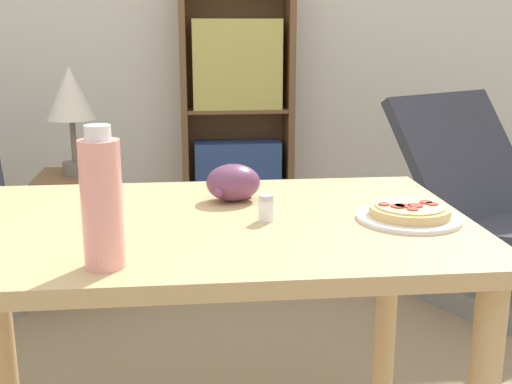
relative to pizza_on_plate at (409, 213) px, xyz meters
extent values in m
cube|color=silver|center=(-0.41, 2.59, 0.51)|extent=(8.00, 0.05, 2.60)
cube|color=tan|center=(-0.45, 0.05, -0.03)|extent=(1.18, 0.72, 0.03)
cylinder|color=tan|center=(-0.98, 0.35, -0.42)|extent=(0.06, 0.06, 0.74)
cylinder|color=tan|center=(0.08, 0.35, -0.42)|extent=(0.06, 0.06, 0.74)
cylinder|color=white|center=(0.00, 0.00, -0.01)|extent=(0.23, 0.23, 0.01)
cylinder|color=#DBB26B|center=(0.00, 0.00, 0.01)|extent=(0.17, 0.17, 0.02)
cylinder|color=#EACC7A|center=(0.00, 0.00, 0.02)|extent=(0.15, 0.15, 0.00)
cylinder|color=#A83328|center=(0.01, -0.01, 0.02)|extent=(0.03, 0.03, 0.00)
cylinder|color=#A83328|center=(0.04, 0.01, 0.02)|extent=(0.03, 0.03, 0.00)
cylinder|color=#A83328|center=(-0.01, -0.04, 0.02)|extent=(0.02, 0.02, 0.00)
cylinder|color=#A83328|center=(-0.03, -0.01, 0.02)|extent=(0.03, 0.03, 0.00)
cylinder|color=#A83328|center=(-0.02, -0.01, 0.02)|extent=(0.03, 0.03, 0.00)
cylinder|color=#A83328|center=(-0.06, 0.00, 0.02)|extent=(0.03, 0.03, 0.00)
cylinder|color=#A83328|center=(0.05, 0.00, 0.02)|extent=(0.03, 0.03, 0.00)
ellipsoid|color=#6B3856|center=(-0.37, 0.20, 0.03)|extent=(0.13, 0.10, 0.09)
sphere|color=#6B3856|center=(-0.35, 0.17, 0.04)|extent=(0.02, 0.02, 0.02)
sphere|color=#6B3856|center=(-0.33, 0.22, 0.02)|extent=(0.02, 0.02, 0.02)
sphere|color=#6B3856|center=(-0.39, 0.21, 0.01)|extent=(0.03, 0.03, 0.03)
sphere|color=#6B3856|center=(-0.41, 0.16, 0.02)|extent=(0.02, 0.02, 0.02)
sphere|color=#6B3856|center=(-0.40, 0.17, 0.02)|extent=(0.02, 0.02, 0.02)
sphere|color=#6B3856|center=(-0.33, 0.22, 0.00)|extent=(0.02, 0.02, 0.02)
sphere|color=#6B3856|center=(-0.41, 0.22, 0.04)|extent=(0.03, 0.03, 0.03)
cylinder|color=pink|center=(-0.62, -0.22, 0.10)|extent=(0.07, 0.07, 0.22)
cylinder|color=white|center=(-0.62, -0.22, 0.22)|extent=(0.04, 0.04, 0.02)
cylinder|color=white|center=(-0.31, 0.02, 0.01)|extent=(0.03, 0.03, 0.05)
cylinder|color=#B7B7BC|center=(-0.31, 0.02, 0.04)|extent=(0.03, 0.03, 0.01)
cube|color=slate|center=(0.88, 1.28, -0.74)|extent=(0.81, 0.78, 0.10)
cube|color=#383842|center=(0.88, 1.21, -0.43)|extent=(0.84, 0.77, 0.14)
cube|color=#383842|center=(0.77, 1.48, -0.18)|extent=(0.79, 0.68, 0.55)
cube|color=brown|center=(-0.50, 2.42, -0.07)|extent=(0.04, 0.27, 1.43)
cube|color=brown|center=(0.11, 2.42, -0.07)|extent=(0.04, 0.27, 1.43)
cube|color=brown|center=(-0.19, 2.56, -0.07)|extent=(0.64, 0.01, 1.43)
cube|color=brown|center=(-0.19, 2.42, -0.77)|extent=(0.57, 0.26, 0.02)
cube|color=navy|center=(-0.19, 2.40, -0.51)|extent=(0.50, 0.19, 0.50)
cube|color=brown|center=(-0.19, 2.42, -0.07)|extent=(0.57, 0.26, 0.02)
cube|color=#CCBC5B|center=(-0.19, 2.40, 0.19)|extent=(0.50, 0.19, 0.50)
cube|color=brown|center=(-0.98, 1.54, -0.51)|extent=(0.34, 0.34, 0.55)
cylinder|color=#665B51|center=(-0.98, 1.54, -0.21)|extent=(0.11, 0.11, 0.06)
cylinder|color=#665B51|center=(-0.98, 1.54, -0.09)|extent=(0.02, 0.02, 0.19)
cone|color=beige|center=(-0.98, 1.54, 0.12)|extent=(0.21, 0.21, 0.23)
camera|label=1|loc=(-0.47, -1.29, 0.39)|focal=45.00mm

